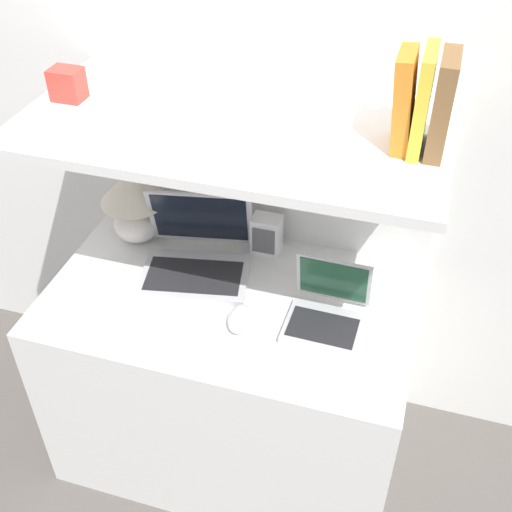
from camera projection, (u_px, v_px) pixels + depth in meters
wall_back at (267, 96)px, 1.92m from camera, size 6.00×0.05×2.40m
desk at (232, 377)px, 2.16m from camera, size 1.11×0.66×0.72m
back_riser at (262, 255)px, 2.25m from camera, size 1.11×0.04×1.24m
shelf at (233, 127)px, 1.65m from camera, size 1.11×0.59×0.03m
table_lamp at (134, 199)px, 2.07m from camera, size 0.21×0.21×0.26m
laptop_large at (197, 256)px, 2.00m from camera, size 0.38×0.35×0.24m
laptop_small at (327, 312)px, 1.82m from camera, size 0.22×0.22×0.19m
computer_mouse at (240, 318)px, 1.83m from camera, size 0.08×0.12×0.04m
router_box at (266, 235)px, 2.06m from camera, size 0.09×0.07×0.13m
book_brown at (442, 105)px, 1.45m from camera, size 0.04×0.15×0.23m
book_yellow at (423, 101)px, 1.46m from camera, size 0.03×0.16×0.24m
book_orange at (404, 101)px, 1.47m from camera, size 0.06×0.13×0.23m
shelf_gadget at (67, 84)px, 1.72m from camera, size 0.08×0.07×0.09m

